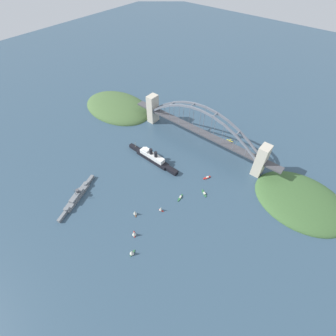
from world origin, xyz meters
name	(u,v)px	position (x,y,z in m)	size (l,w,h in m)	color
ground_plane	(199,144)	(0.00, 0.00, 0.00)	(1400.00, 1400.00, 0.00)	#334C60
harbor_arch_bridge	(201,131)	(0.00, 0.00, 26.61)	(258.97, 17.82, 66.74)	beige
headland_west_shore	(302,201)	(-166.71, 8.84, 0.00)	(118.56, 95.01, 21.84)	#3D6033
headland_east_shore	(119,108)	(176.95, 11.52, 0.00)	(140.76, 94.50, 28.96)	#476638
ocean_liner	(152,157)	(32.96, 75.64, 5.74)	(93.90, 11.53, 20.51)	black
naval_cruiser	(77,196)	(62.43, 189.91, 3.16)	(30.51, 74.58, 17.32)	slate
seaplane_taxiing_near_bridge	(230,141)	(-35.79, -35.06, 1.91)	(10.42, 7.73, 4.74)	#B7B7B2
small_boat_0	(161,209)	(-34.61, 135.85, 3.58)	(6.54, 4.17, 7.66)	#B2231E
small_boat_1	(134,233)	(-32.85, 180.86, 4.12)	(7.59, 6.76, 8.90)	#B2231E
small_boat_2	(132,252)	(-46.80, 198.43, 3.98)	(5.28, 8.43, 8.53)	#2D6B3D
small_boat_3	(204,193)	(-62.04, 79.23, 0.80)	(11.57, 8.53, 2.29)	#2D6B3D
small_boat_4	(135,213)	(-13.87, 160.22, 3.82)	(6.75, 5.78, 8.17)	brown
small_boat_5	(207,178)	(-49.81, 53.56, 0.82)	(6.54, 11.25, 2.23)	#B2231E
small_boat_6	(180,197)	(-41.53, 104.80, 0.75)	(4.09, 12.62, 2.13)	#2D6B3D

